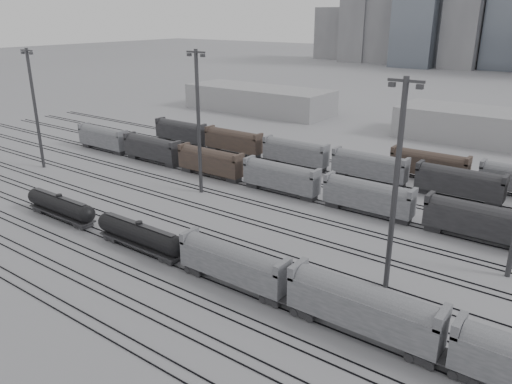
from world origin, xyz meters
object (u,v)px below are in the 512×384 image
Objects in this scene: tank_car_a at (60,205)px; tank_car_b at (140,234)px; hopper_car_a at (233,262)px; light_mast_c at (396,183)px; light_mast_a at (35,106)px; hopper_car_b at (363,306)px.

tank_car_a is 18.78m from tank_car_b.
hopper_car_a is 20.90m from light_mast_c.
tank_car_b is at bearing -161.00° from light_mast_c.
light_mast_a is 78.69m from light_mast_c.
light_mast_a reaches higher than tank_car_b.
light_mast_c is (-1.79, 10.80, 9.69)m from hopper_car_b.
tank_car_a is 33.67m from light_mast_a.
hopper_car_b reaches higher than tank_car_b.
light_mast_c is (14.86, 10.80, 9.98)m from hopper_car_a.
light_mast_a is 0.99× the size of light_mast_c.
light_mast_c reaches higher than tank_car_b.
tank_car_b is 1.03× the size of hopper_car_b.
tank_car_a is at bearing -180.00° from hopper_car_b.
hopper_car_b is (51.93, 0.00, 1.24)m from tank_car_a.
light_mast_c reaches higher than tank_car_a.
tank_car_b is 0.67× the size of light_mast_a.
hopper_car_a is at bearing -12.74° from light_mast_a.
hopper_car_b is at bearing 0.00° from hopper_car_a.
light_mast_c is at bearing 19.00° from tank_car_b.
tank_car_b is at bearing 180.00° from hopper_car_a.
hopper_car_b is 0.64× the size of light_mast_c.
tank_car_a is 0.98× the size of tank_car_b.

